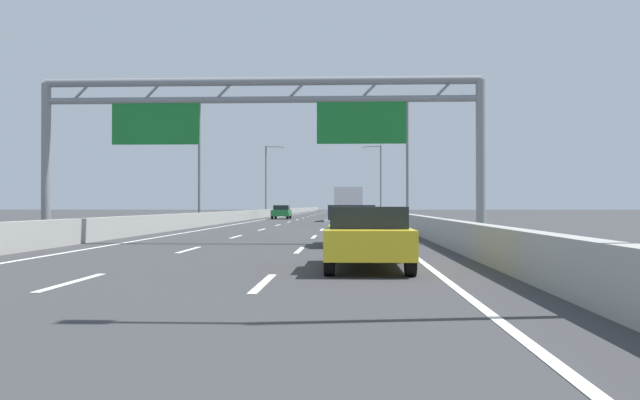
{
  "coord_description": "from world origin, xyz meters",
  "views": [
    {
      "loc": [
        3.37,
        0.38,
        1.44
      ],
      "look_at": [
        0.16,
        74.91,
        2.07
      ],
      "focal_mm": 36.97,
      "sensor_mm": 36.0,
      "label": 1
    }
  ],
  "objects": [
    {
      "name": "ground_plane",
      "position": [
        0.0,
        100.0,
        0.0
      ],
      "size": [
        260.0,
        260.0,
        0.0
      ],
      "primitive_type": "plane",
      "color": "#38383A"
    },
    {
      "name": "lane_dash_left_1",
      "position": [
        -1.8,
        12.5,
        0.01
      ],
      "size": [
        0.16,
        3.0,
        0.01
      ],
      "primitive_type": "cube",
      "color": "white",
      "rests_on": "ground_plane"
    },
    {
      "name": "lane_dash_left_2",
      "position": [
        -1.8,
        21.5,
        0.01
      ],
      "size": [
        0.16,
        3.0,
        0.01
      ],
      "primitive_type": "cube",
      "color": "white",
      "rests_on": "ground_plane"
    },
    {
      "name": "lane_dash_left_3",
      "position": [
        -1.8,
        30.5,
        0.01
      ],
      "size": [
        0.16,
        3.0,
        0.01
      ],
      "primitive_type": "cube",
      "color": "white",
      "rests_on": "ground_plane"
    },
    {
      "name": "lane_dash_left_4",
      "position": [
        -1.8,
        39.5,
        0.01
      ],
      "size": [
        0.16,
        3.0,
        0.01
      ],
      "primitive_type": "cube",
      "color": "white",
      "rests_on": "ground_plane"
    },
    {
      "name": "lane_dash_left_5",
      "position": [
        -1.8,
        48.5,
        0.01
      ],
      "size": [
        0.16,
        3.0,
        0.01
      ],
      "primitive_type": "cube",
      "color": "white",
      "rests_on": "ground_plane"
    },
    {
      "name": "lane_dash_left_6",
      "position": [
        -1.8,
        57.5,
        0.01
      ],
      "size": [
        0.16,
        3.0,
        0.01
      ],
      "primitive_type": "cube",
      "color": "white",
      "rests_on": "ground_plane"
    },
    {
      "name": "lane_dash_left_7",
      "position": [
        -1.8,
        66.5,
        0.01
      ],
      "size": [
        0.16,
        3.0,
        0.01
      ],
      "primitive_type": "cube",
      "color": "white",
      "rests_on": "ground_plane"
    },
    {
      "name": "lane_dash_left_8",
      "position": [
        -1.8,
        75.5,
        0.01
      ],
      "size": [
        0.16,
        3.0,
        0.01
      ],
      "primitive_type": "cube",
      "color": "white",
      "rests_on": "ground_plane"
    },
    {
      "name": "lane_dash_left_9",
      "position": [
        -1.8,
        84.5,
        0.01
      ],
      "size": [
        0.16,
        3.0,
        0.01
      ],
      "primitive_type": "cube",
      "color": "white",
      "rests_on": "ground_plane"
    },
    {
      "name": "lane_dash_left_10",
      "position": [
        -1.8,
        93.5,
        0.01
      ],
      "size": [
        0.16,
        3.0,
        0.01
      ],
      "primitive_type": "cube",
      "color": "white",
      "rests_on": "ground_plane"
    },
    {
      "name": "lane_dash_left_11",
      "position": [
        -1.8,
        102.5,
        0.01
      ],
      "size": [
        0.16,
        3.0,
        0.01
      ],
      "primitive_type": "cube",
      "color": "white",
      "rests_on": "ground_plane"
    },
    {
      "name": "lane_dash_left_12",
      "position": [
        -1.8,
        111.5,
        0.01
      ],
      "size": [
        0.16,
        3.0,
        0.01
      ],
      "primitive_type": "cube",
      "color": "white",
      "rests_on": "ground_plane"
    },
    {
      "name": "lane_dash_left_13",
      "position": [
        -1.8,
        120.5,
        0.01
      ],
      "size": [
        0.16,
        3.0,
        0.01
      ],
      "primitive_type": "cube",
      "color": "white",
      "rests_on": "ground_plane"
    },
    {
      "name": "lane_dash_left_14",
      "position": [
        -1.8,
        129.5,
        0.01
      ],
      "size": [
        0.16,
        3.0,
        0.01
      ],
      "primitive_type": "cube",
      "color": "white",
      "rests_on": "ground_plane"
    },
    {
      "name": "lane_dash_left_15",
      "position": [
        -1.8,
        138.5,
        0.01
      ],
      "size": [
        0.16,
        3.0,
        0.01
      ],
      "primitive_type": "cube",
      "color": "white",
      "rests_on": "ground_plane"
    },
    {
      "name": "lane_dash_left_16",
      "position": [
        -1.8,
        147.5,
        0.01
      ],
      "size": [
        0.16,
        3.0,
        0.01
      ],
      "primitive_type": "cube",
      "color": "white",
      "rests_on": "ground_plane"
    },
    {
      "name": "lane_dash_left_17",
      "position": [
        -1.8,
        156.5,
        0.01
      ],
      "size": [
        0.16,
        3.0,
        0.01
      ],
      "primitive_type": "cube",
      "color": "white",
      "rests_on": "ground_plane"
    },
    {
      "name": "lane_dash_right_1",
      "position": [
        1.8,
        12.5,
        0.01
      ],
      "size": [
        0.16,
        3.0,
        0.01
      ],
      "primitive_type": "cube",
      "color": "white",
      "rests_on": "ground_plane"
    },
    {
      "name": "lane_dash_right_2",
      "position": [
        1.8,
        21.5,
        0.01
      ],
      "size": [
        0.16,
        3.0,
        0.01
      ],
      "primitive_type": "cube",
      "color": "white",
      "rests_on": "ground_plane"
    },
    {
      "name": "lane_dash_right_3",
      "position": [
        1.8,
        30.5,
        0.01
      ],
      "size": [
        0.16,
        3.0,
        0.01
      ],
      "primitive_type": "cube",
      "color": "white",
      "rests_on": "ground_plane"
    },
    {
      "name": "lane_dash_right_4",
      "position": [
        1.8,
        39.5,
        0.01
      ],
      "size": [
        0.16,
        3.0,
        0.01
      ],
      "primitive_type": "cube",
      "color": "white",
      "rests_on": "ground_plane"
    },
    {
      "name": "lane_dash_right_5",
      "position": [
        1.8,
        48.5,
        0.01
      ],
      "size": [
        0.16,
        3.0,
        0.01
      ],
      "primitive_type": "cube",
      "color": "white",
      "rests_on": "ground_plane"
    },
    {
      "name": "lane_dash_right_6",
      "position": [
        1.8,
        57.5,
        0.01
      ],
      "size": [
        0.16,
        3.0,
        0.01
      ],
      "primitive_type": "cube",
      "color": "white",
      "rests_on": "ground_plane"
    },
    {
      "name": "lane_dash_right_7",
      "position": [
        1.8,
        66.5,
        0.01
      ],
      "size": [
        0.16,
        3.0,
        0.01
      ],
      "primitive_type": "cube",
      "color": "white",
      "rests_on": "ground_plane"
    },
    {
      "name": "lane_dash_right_8",
      "position": [
        1.8,
        75.5,
        0.01
      ],
      "size": [
        0.16,
        3.0,
        0.01
      ],
      "primitive_type": "cube",
      "color": "white",
      "rests_on": "ground_plane"
    },
    {
      "name": "lane_dash_right_9",
      "position": [
        1.8,
        84.5,
        0.01
      ],
      "size": [
        0.16,
        3.0,
        0.01
      ],
      "primitive_type": "cube",
      "color": "white",
      "rests_on": "ground_plane"
    },
    {
      "name": "lane_dash_right_10",
      "position": [
        1.8,
        93.5,
        0.01
      ],
      "size": [
        0.16,
        3.0,
        0.01
      ],
      "primitive_type": "cube",
      "color": "white",
      "rests_on": "ground_plane"
    },
    {
      "name": "lane_dash_right_11",
      "position": [
        1.8,
        102.5,
        0.01
      ],
      "size": [
        0.16,
        3.0,
        0.01
      ],
      "primitive_type": "cube",
      "color": "white",
      "rests_on": "ground_plane"
    },
    {
      "name": "lane_dash_right_12",
      "position": [
        1.8,
        111.5,
        0.01
      ],
      "size": [
        0.16,
        3.0,
        0.01
      ],
      "primitive_type": "cube",
      "color": "white",
      "rests_on": "ground_plane"
    },
    {
      "name": "lane_dash_right_13",
      "position": [
        1.8,
        120.5,
        0.01
      ],
      "size": [
        0.16,
        3.0,
        0.01
      ],
      "primitive_type": "cube",
      "color": "white",
      "rests_on": "ground_plane"
    },
    {
      "name": "lane_dash_right_14",
      "position": [
        1.8,
        129.5,
        0.01
      ],
      "size": [
        0.16,
        3.0,
        0.01
      ],
      "primitive_type": "cube",
      "color": "white",
      "rests_on": "ground_plane"
    },
    {
      "name": "lane_dash_right_15",
      "position": [
        1.8,
        138.5,
        0.01
      ],
      "size": [
        0.16,
        3.0,
        0.01
      ],
      "primitive_type": "cube",
      "color": "white",
      "rests_on": "ground_plane"
    },
    {
      "name": "lane_dash_right_16",
      "position": [
        1.8,
        147.5,
        0.01
      ],
      "size": [
        0.16,
        3.0,
        0.01
      ],
      "primitive_type": "cube",
      "color": "white",
      "rests_on": "ground_plane"
    },
    {
      "name": "lane_dash_right_17",
      "position": [
        1.8,
        156.5,
        0.01
      ],
      "size": [
        0.16,
        3.0,
        0.01
      ],
      "primitive_type": "cube",
      "color": "white",
      "rests_on": "ground_plane"
    },
    {
      "name": "edge_line_left",
      "position": [
        -5.25,
        88.0,
        0.01
      ],
      "size": [
        0.16,
        176.0,
        0.01
      ],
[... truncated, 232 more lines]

